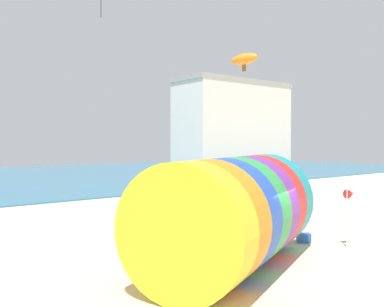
# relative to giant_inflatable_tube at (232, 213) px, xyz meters

# --- Properties ---
(ground_plane) EXTENTS (120.00, 120.00, 0.00)m
(ground_plane) POSITION_rel_giant_inflatable_tube_xyz_m (0.75, -0.64, -1.76)
(ground_plane) COLOR beige
(giant_inflatable_tube) EXTENTS (8.08, 6.17, 3.53)m
(giant_inflatable_tube) POSITION_rel_giant_inflatable_tube_xyz_m (0.00, 0.00, 0.00)
(giant_inflatable_tube) COLOR yellow
(giant_inflatable_tube) RESTS_ON ground
(kite_handler) EXTENTS (0.39, 0.28, 1.67)m
(kite_handler) POSITION_rel_giant_inflatable_tube_xyz_m (3.89, 1.78, -0.91)
(kite_handler) COLOR #383D56
(kite_handler) RESTS_ON ground
(kite_orange_parafoil) EXTENTS (0.65, 1.42, 0.77)m
(kite_orange_parafoil) POSITION_rel_giant_inflatable_tube_xyz_m (2.99, 2.44, 5.52)
(kite_orange_parafoil) COLOR orange
(promenade_building) EXTENTS (13.57, 5.42, 10.66)m
(promenade_building) POSITION_rel_giant_inflatable_tube_xyz_m (23.86, 24.49, 3.58)
(promenade_building) COLOR silver
(promenade_building) RESTS_ON ground
(beach_flag) EXTENTS (0.47, 0.36, 2.21)m
(beach_flag) POSITION_rel_giant_inflatable_tube_xyz_m (5.49, -0.73, 0.18)
(beach_flag) COLOR silver
(beach_flag) RESTS_ON ground
(cooler_box) EXTENTS (0.63, 0.61, 0.36)m
(cooler_box) POSITION_rel_giant_inflatable_tube_xyz_m (4.72, 0.81, -1.58)
(cooler_box) COLOR #2659B2
(cooler_box) RESTS_ON ground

